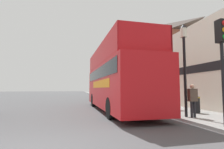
{
  "coord_description": "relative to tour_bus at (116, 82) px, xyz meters",
  "views": [
    {
      "loc": [
        1.12,
        -4.1,
        1.48
      ],
      "look_at": [
        3.97,
        8.26,
        2.5
      ],
      "focal_mm": 28.0,
      "sensor_mm": 36.0,
      "label": 1
    }
  ],
  "objects": [
    {
      "name": "brick_terrace_rear",
      "position": [
        8.14,
        12.54,
        3.47
      ],
      "size": [
        6.0,
        16.6,
        10.78
      ],
      "color": "#935642",
      "rests_on": "ground_plane"
    },
    {
      "name": "traffic_signal",
      "position": [
        2.38,
        -6.37,
        1.06
      ],
      "size": [
        0.28,
        0.42,
        3.88
      ],
      "color": "black",
      "rests_on": "sidewalk"
    },
    {
      "name": "litter_bin",
      "position": [
        3.75,
        -3.11,
        -1.31
      ],
      "size": [
        0.48,
        0.48,
        0.89
      ],
      "color": "black",
      "rests_on": "sidewalk"
    },
    {
      "name": "pedestrian_third",
      "position": [
        3.39,
        -1.46,
        -0.85
      ],
      "size": [
        0.41,
        0.22,
        1.55
      ],
      "color": "#232328",
      "rests_on": "sidewalk"
    },
    {
      "name": "pedestrian_second",
      "position": [
        2.58,
        -4.4,
        -0.85
      ],
      "size": [
        0.4,
        0.22,
        1.54
      ],
      "color": "#232328",
      "rests_on": "sidewalk"
    },
    {
      "name": "ground_plane",
      "position": [
        -4.07,
        13.54,
        -1.92
      ],
      "size": [
        144.0,
        144.0,
        0.0
      ],
      "primitive_type": "plane",
      "color": "#4C4C4F"
    },
    {
      "name": "lamp_post_nearest",
      "position": [
        2.38,
        -4.16,
        1.36
      ],
      "size": [
        0.35,
        0.35,
        4.54
      ],
      "color": "black",
      "rests_on": "sidewalk"
    },
    {
      "name": "parked_car_ahead_of_bus",
      "position": [
        0.77,
        8.84,
        -1.22
      ],
      "size": [
        1.8,
        4.58,
        1.5
      ],
      "rotation": [
        0.0,
        0.0,
        -0.0
      ],
      "color": "black",
      "rests_on": "ground_plane"
    },
    {
      "name": "tour_bus",
      "position": [
        0.0,
        0.0,
        0.0
      ],
      "size": [
        2.66,
        10.37,
        4.27
      ],
      "rotation": [
        0.0,
        0.0,
        0.01
      ],
      "color": "red",
      "rests_on": "ground_plane"
    },
    {
      "name": "sidewalk",
      "position": [
        3.51,
        10.54,
        -1.85
      ],
      "size": [
        3.25,
        108.0,
        0.14
      ],
      "color": "gray",
      "rests_on": "ground_plane"
    },
    {
      "name": "lamp_post_third",
      "position": [
        2.26,
        11.09,
        1.55
      ],
      "size": [
        0.35,
        0.35,
        4.85
      ],
      "color": "black",
      "rests_on": "sidewalk"
    },
    {
      "name": "lamp_post_second",
      "position": [
        2.5,
        3.46,
        1.54
      ],
      "size": [
        0.35,
        0.35,
        4.82
      ],
      "color": "black",
      "rests_on": "sidewalk"
    }
  ]
}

